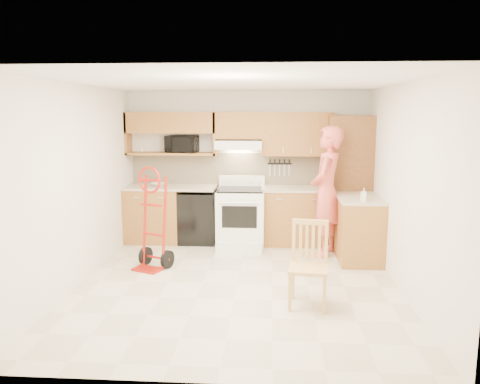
# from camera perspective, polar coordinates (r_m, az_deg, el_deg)

# --- Properties ---
(floor) EXTENTS (4.00, 4.50, 0.02)m
(floor) POSITION_cam_1_polar(r_m,az_deg,el_deg) (6.13, -0.32, -11.07)
(floor) COLOR beige
(floor) RESTS_ON ground
(ceiling) EXTENTS (4.00, 4.50, 0.02)m
(ceiling) POSITION_cam_1_polar(r_m,az_deg,el_deg) (5.75, -0.34, 13.14)
(ceiling) COLOR white
(ceiling) RESTS_ON ground
(wall_back) EXTENTS (4.00, 0.02, 2.50)m
(wall_back) POSITION_cam_1_polar(r_m,az_deg,el_deg) (8.05, 0.84, 3.13)
(wall_back) COLOR #EEE2CD
(wall_back) RESTS_ON ground
(wall_front) EXTENTS (4.00, 0.02, 2.50)m
(wall_front) POSITION_cam_1_polar(r_m,az_deg,el_deg) (3.60, -2.95, -4.93)
(wall_front) COLOR #EEE2CD
(wall_front) RESTS_ON ground
(wall_left) EXTENTS (0.02, 4.50, 2.50)m
(wall_left) POSITION_cam_1_polar(r_m,az_deg,el_deg) (6.28, -18.94, 0.80)
(wall_left) COLOR #EEE2CD
(wall_left) RESTS_ON ground
(wall_right) EXTENTS (0.02, 4.50, 2.50)m
(wall_right) POSITION_cam_1_polar(r_m,az_deg,el_deg) (6.01, 19.16, 0.41)
(wall_right) COLOR #EEE2CD
(wall_right) RESTS_ON ground
(backsplash) EXTENTS (3.92, 0.03, 0.55)m
(backsplash) POSITION_cam_1_polar(r_m,az_deg,el_deg) (8.03, 0.83, 2.76)
(backsplash) COLOR beige
(backsplash) RESTS_ON wall_back
(lower_cab_left) EXTENTS (0.90, 0.60, 0.90)m
(lower_cab_left) POSITION_cam_1_polar(r_m,az_deg,el_deg) (8.10, -10.32, -2.71)
(lower_cab_left) COLOR #B0703C
(lower_cab_left) RESTS_ON ground
(dishwasher) EXTENTS (0.60, 0.60, 0.85)m
(dishwasher) POSITION_cam_1_polar(r_m,az_deg,el_deg) (7.96, -5.06, -3.00)
(dishwasher) COLOR black
(dishwasher) RESTS_ON ground
(lower_cab_right) EXTENTS (1.14, 0.60, 0.90)m
(lower_cab_right) POSITION_cam_1_polar(r_m,az_deg,el_deg) (7.87, 6.76, -2.99)
(lower_cab_right) COLOR #B0703C
(lower_cab_right) RESTS_ON ground
(countertop_left) EXTENTS (1.50, 0.63, 0.04)m
(countertop_left) POSITION_cam_1_polar(r_m,az_deg,el_deg) (7.95, -8.32, 0.55)
(countertop_left) COLOR tan
(countertop_left) RESTS_ON lower_cab_left
(countertop_right) EXTENTS (1.14, 0.63, 0.04)m
(countertop_right) POSITION_cam_1_polar(r_m,az_deg,el_deg) (7.78, 6.83, 0.39)
(countertop_right) COLOR tan
(countertop_right) RESTS_ON lower_cab_right
(cab_return_right) EXTENTS (0.60, 1.00, 0.90)m
(cab_return_right) POSITION_cam_1_polar(r_m,az_deg,el_deg) (7.20, 14.03, -4.40)
(cab_return_right) COLOR #B0703C
(cab_return_right) RESTS_ON ground
(countertop_return) EXTENTS (0.63, 1.00, 0.04)m
(countertop_return) POSITION_cam_1_polar(r_m,az_deg,el_deg) (7.10, 14.19, -0.72)
(countertop_return) COLOR tan
(countertop_return) RESTS_ON cab_return_right
(pantry_tall) EXTENTS (0.70, 0.60, 2.10)m
(pantry_tall) POSITION_cam_1_polar(r_m,az_deg,el_deg) (7.85, 12.84, 1.26)
(pantry_tall) COLOR brown
(pantry_tall) RESTS_ON ground
(upper_cab_left) EXTENTS (1.50, 0.33, 0.34)m
(upper_cab_left) POSITION_cam_1_polar(r_m,az_deg,el_deg) (7.99, -8.30, 8.24)
(upper_cab_left) COLOR #B0703C
(upper_cab_left) RESTS_ON wall_back
(upper_shelf_mw) EXTENTS (1.50, 0.33, 0.04)m
(upper_shelf_mw) POSITION_cam_1_polar(r_m,az_deg,el_deg) (8.01, -8.21, 4.59)
(upper_shelf_mw) COLOR #B0703C
(upper_shelf_mw) RESTS_ON wall_back
(upper_cab_center) EXTENTS (0.76, 0.33, 0.44)m
(upper_cab_center) POSITION_cam_1_polar(r_m,az_deg,el_deg) (7.83, -0.10, 8.02)
(upper_cab_center) COLOR #B0703C
(upper_cab_center) RESTS_ON wall_back
(upper_cab_right) EXTENTS (1.14, 0.33, 0.70)m
(upper_cab_right) POSITION_cam_1_polar(r_m,az_deg,el_deg) (7.83, 6.91, 6.92)
(upper_cab_right) COLOR #B0703C
(upper_cab_right) RESTS_ON wall_back
(range_hood) EXTENTS (0.76, 0.46, 0.14)m
(range_hood) POSITION_cam_1_polar(r_m,az_deg,el_deg) (7.78, -0.13, 5.72)
(range_hood) COLOR white
(range_hood) RESTS_ON wall_back
(knife_strip) EXTENTS (0.40, 0.05, 0.29)m
(knife_strip) POSITION_cam_1_polar(r_m,az_deg,el_deg) (7.98, 4.77, 2.98)
(knife_strip) COLOR black
(knife_strip) RESTS_ON backsplash
(microwave) EXTENTS (0.55, 0.41, 0.28)m
(microwave) POSITION_cam_1_polar(r_m,az_deg,el_deg) (7.97, -7.00, 5.75)
(microwave) COLOR black
(microwave) RESTS_ON upper_shelf_mw
(range) EXTENTS (0.76, 0.99, 1.11)m
(range) POSITION_cam_1_polar(r_m,az_deg,el_deg) (7.61, 0.06, -2.52)
(range) COLOR white
(range) RESTS_ON ground
(person) EXTENTS (0.67, 0.82, 1.96)m
(person) POSITION_cam_1_polar(r_m,az_deg,el_deg) (7.22, 10.34, 0.06)
(person) COLOR #E65C51
(person) RESTS_ON ground
(hand_truck) EXTENTS (0.65, 0.63, 1.29)m
(hand_truck) POSITION_cam_1_polar(r_m,az_deg,el_deg) (6.64, -10.68, -3.72)
(hand_truck) COLOR #A9190E
(hand_truck) RESTS_ON ground
(dining_chair) EXTENTS (0.48, 0.52, 0.95)m
(dining_chair) POSITION_cam_1_polar(r_m,az_deg,el_deg) (5.37, 8.24, -8.70)
(dining_chair) COLOR #E2B057
(dining_chair) RESTS_ON ground
(soap_bottle) EXTENTS (0.10, 0.10, 0.17)m
(soap_bottle) POSITION_cam_1_polar(r_m,az_deg,el_deg) (6.80, 14.65, -0.26)
(soap_bottle) COLOR white
(soap_bottle) RESTS_ON countertop_return
(bowl) EXTENTS (0.27, 0.27, 0.05)m
(bowl) POSITION_cam_1_polar(r_m,az_deg,el_deg) (7.99, -9.82, 0.90)
(bowl) COLOR white
(bowl) RESTS_ON countertop_left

